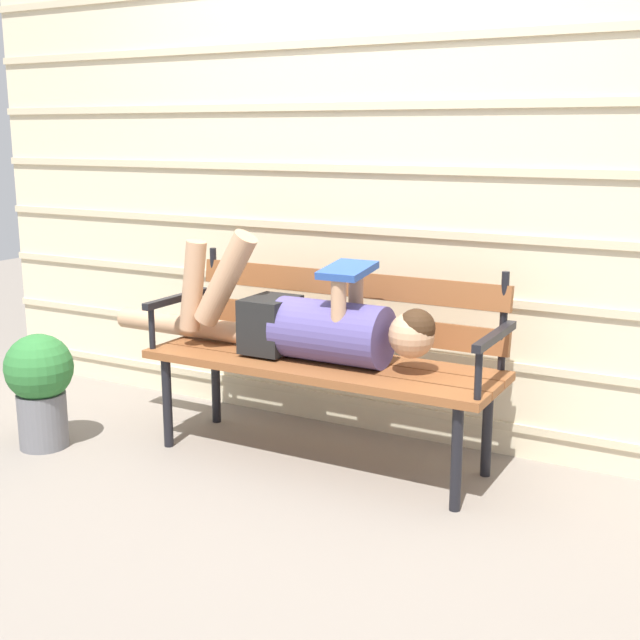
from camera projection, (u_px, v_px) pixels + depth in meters
ground_plane at (300, 474)px, 3.55m from camera, size 12.00×12.00×0.00m
house_siding at (370, 199)px, 3.87m from camera, size 4.63×0.08×2.24m
park_bench at (328, 348)px, 3.65m from camera, size 1.59×0.51×0.87m
reclining_person at (302, 322)px, 3.61m from camera, size 1.68×0.27×0.56m
potted_plant at (40, 383)px, 3.80m from camera, size 0.31×0.31×0.54m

